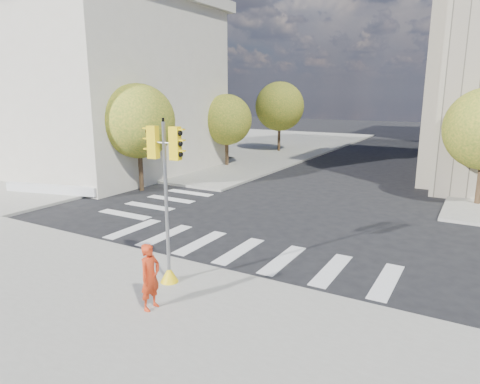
# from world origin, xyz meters

# --- Properties ---
(ground) EXTENTS (160.00, 160.00, 0.00)m
(ground) POSITION_xyz_m (0.00, 0.00, 0.00)
(ground) COLOR black
(ground) RESTS_ON ground
(sidewalk_far_left) EXTENTS (28.00, 40.00, 0.15)m
(sidewalk_far_left) POSITION_xyz_m (-20.00, 26.00, 0.07)
(sidewalk_far_left) COLOR gray
(sidewalk_far_left) RESTS_ON ground
(classical_building) EXTENTS (19.00, 15.00, 12.70)m
(classical_building) POSITION_xyz_m (-20.00, 8.00, 6.44)
(classical_building) COLOR beige
(classical_building) RESTS_ON ground
(tree_lw_near) EXTENTS (4.40, 4.40, 6.41)m
(tree_lw_near) POSITION_xyz_m (-10.50, 4.00, 4.20)
(tree_lw_near) COLOR #382616
(tree_lw_near) RESTS_ON ground
(tree_lw_mid) EXTENTS (4.00, 4.00, 5.77)m
(tree_lw_mid) POSITION_xyz_m (-10.50, 14.00, 3.76)
(tree_lw_mid) COLOR #382616
(tree_lw_mid) RESTS_ON ground
(tree_lw_far) EXTENTS (4.80, 4.80, 6.95)m
(tree_lw_far) POSITION_xyz_m (-10.50, 24.00, 4.54)
(tree_lw_far) COLOR #382616
(tree_lw_far) RESTS_ON ground
(traffic_signal) EXTENTS (1.08, 0.56, 5.01)m
(traffic_signal) POSITION_xyz_m (-0.47, -5.69, 2.29)
(traffic_signal) COLOR yellow
(traffic_signal) RESTS_ON sidewalk_near
(photographer) EXTENTS (0.45, 0.68, 1.83)m
(photographer) POSITION_xyz_m (0.18, -7.25, 1.07)
(photographer) COLOR red
(photographer) RESTS_ON sidewalk_near
(planter_wall) EXTENTS (5.91, 1.87, 0.50)m
(planter_wall) POSITION_xyz_m (-14.07, 0.31, 0.40)
(planter_wall) COLOR silver
(planter_wall) RESTS_ON sidewalk_left_near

